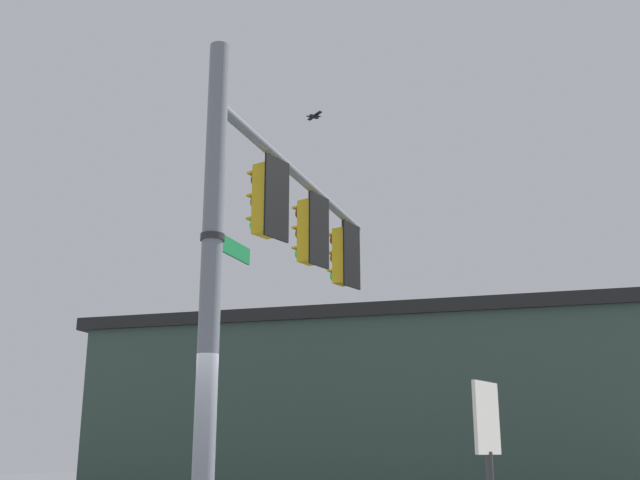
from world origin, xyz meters
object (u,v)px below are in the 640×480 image
object	(u,v)px
traffic_light_mid_outer	(343,256)
historical_marker	(489,451)
street_name_sign	(223,243)
traffic_light_mid_inner	(310,232)
traffic_light_nearest_pole	(266,200)
bird_flying	(314,116)

from	to	relation	value
traffic_light_mid_outer	historical_marker	bearing A→B (deg)	-130.92
street_name_sign	traffic_light_mid_inner	bearing A→B (deg)	15.37
traffic_light_mid_outer	historical_marker	world-z (taller)	traffic_light_mid_outer
traffic_light_mid_outer	street_name_sign	bearing A→B (deg)	-164.77
traffic_light_mid_inner	traffic_light_mid_outer	xyz separation A→B (m)	(1.69, 0.45, 0.00)
traffic_light_mid_inner	traffic_light_nearest_pole	bearing A→B (deg)	-165.00
traffic_light_nearest_pole	street_name_sign	size ratio (longest dim) A/B	1.14
bird_flying	historical_marker	size ratio (longest dim) A/B	0.19
traffic_light_mid_inner	bird_flying	bearing A→B (deg)	33.57
traffic_light_mid_inner	historical_marker	world-z (taller)	traffic_light_mid_inner
traffic_light_mid_outer	bird_flying	bearing A→B (deg)	88.01
traffic_light_nearest_pole	traffic_light_mid_outer	xyz separation A→B (m)	(3.39, 0.91, 0.00)
traffic_light_nearest_pole	traffic_light_mid_inner	xyz separation A→B (m)	(1.69, 0.45, 0.00)
traffic_light_nearest_pole	bird_flying	bearing A→B (deg)	25.04
traffic_light_mid_outer	traffic_light_nearest_pole	bearing A→B (deg)	-165.00
traffic_light_nearest_pole	traffic_light_mid_inner	distance (m)	1.75
historical_marker	traffic_light_mid_inner	bearing A→B (deg)	62.47
traffic_light_nearest_pole	historical_marker	world-z (taller)	traffic_light_nearest_pole
traffic_light_mid_inner	traffic_light_mid_outer	distance (m)	1.75
traffic_light_nearest_pole	traffic_light_mid_outer	world-z (taller)	same
street_name_sign	historical_marker	world-z (taller)	street_name_sign
street_name_sign	bird_flying	bearing A→B (deg)	22.63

